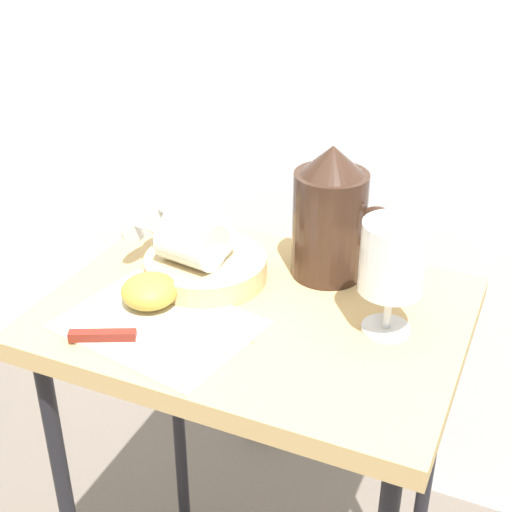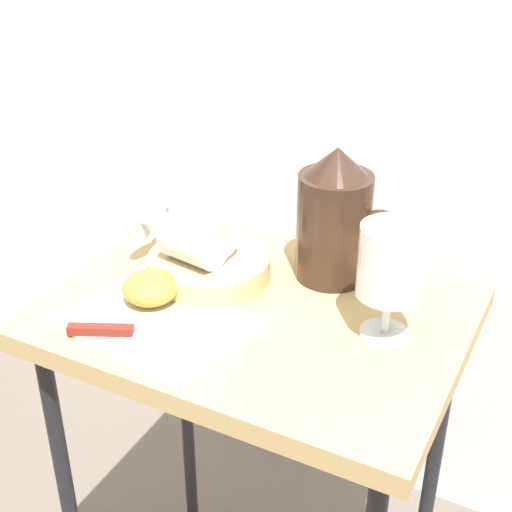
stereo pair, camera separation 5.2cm
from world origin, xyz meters
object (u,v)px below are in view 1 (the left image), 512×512
(wine_glass_tipped_far, at_px, (188,241))
(apple_half_left, at_px, (149,291))
(wine_glass_upright, at_px, (393,263))
(knife, at_px, (133,336))
(pitcher, at_px, (330,224))
(basket_tray, at_px, (206,268))
(wine_glass_tipped_near, at_px, (196,230))
(table, at_px, (256,357))

(wine_glass_tipped_far, height_order, apple_half_left, wine_glass_tipped_far)
(wine_glass_upright, xyz_separation_m, knife, (-0.29, -0.15, -0.09))
(pitcher, height_order, apple_half_left, pitcher)
(basket_tray, height_order, wine_glass_tipped_near, wine_glass_tipped_near)
(wine_glass_tipped_far, height_order, knife, wine_glass_tipped_far)
(knife, bearing_deg, wine_glass_tipped_far, 91.00)
(wine_glass_upright, xyz_separation_m, apple_half_left, (-0.31, -0.08, -0.07))
(basket_tray, distance_m, wine_glass_tipped_near, 0.06)
(wine_glass_upright, bearing_deg, pitcher, 137.17)
(wine_glass_tipped_near, bearing_deg, basket_tray, -15.64)
(wine_glass_tipped_near, relative_size, apple_half_left, 2.05)
(wine_glass_upright, height_order, knife, wine_glass_upright)
(wine_glass_upright, bearing_deg, table, -173.91)
(wine_glass_upright, distance_m, wine_glass_tipped_far, 0.29)
(table, distance_m, pitcher, 0.22)
(wine_glass_tipped_far, relative_size, knife, 0.71)
(basket_tray, height_order, apple_half_left, apple_half_left)
(pitcher, bearing_deg, knife, -122.76)
(basket_tray, height_order, wine_glass_upright, wine_glass_upright)
(wine_glass_tipped_far, distance_m, apple_half_left, 0.09)
(pitcher, xyz_separation_m, apple_half_left, (-0.19, -0.18, -0.06))
(wine_glass_upright, bearing_deg, wine_glass_tipped_far, 179.73)
(basket_tray, relative_size, wine_glass_upright, 1.15)
(pitcher, bearing_deg, wine_glass_upright, -42.83)
(wine_glass_tipped_near, relative_size, wine_glass_tipped_far, 1.02)
(knife, bearing_deg, basket_tray, 86.13)
(table, height_order, wine_glass_tipped_near, wine_glass_tipped_near)
(table, height_order, wine_glass_upright, wine_glass_upright)
(table, distance_m, basket_tray, 0.15)
(pitcher, relative_size, knife, 0.91)
(table, bearing_deg, wine_glass_tipped_far, 169.85)
(basket_tray, bearing_deg, table, -22.98)
(basket_tray, distance_m, wine_glass_tipped_far, 0.06)
(wine_glass_upright, bearing_deg, knife, -151.66)
(basket_tray, bearing_deg, pitcher, 28.63)
(apple_half_left, bearing_deg, wine_glass_tipped_near, 79.49)
(table, distance_m, wine_glass_tipped_near, 0.20)
(wine_glass_tipped_far, bearing_deg, wine_glass_tipped_near, 91.49)
(table, distance_m, wine_glass_tipped_far, 0.19)
(wine_glass_tipped_near, xyz_separation_m, wine_glass_tipped_far, (0.00, -0.03, -0.00))
(pitcher, height_order, wine_glass_tipped_far, pitcher)
(pitcher, height_order, wine_glass_upright, pitcher)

